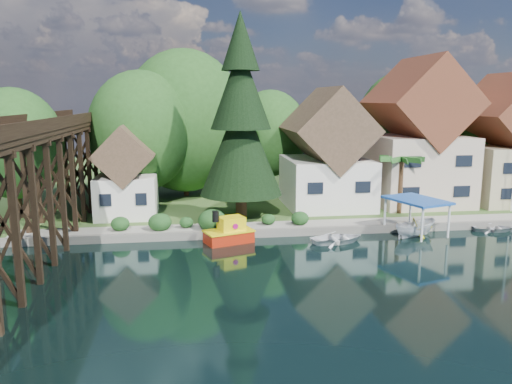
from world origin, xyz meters
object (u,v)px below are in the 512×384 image
at_px(conifer, 241,122).
at_px(tugboat, 229,232).
at_px(house_center, 418,142).
at_px(shed, 126,178).
at_px(boat_white_b, 493,227).
at_px(house_left, 327,157).
at_px(boat_yellow, 415,226).
at_px(palm_tree, 401,161).
at_px(boat_canopy, 416,221).
at_px(house_right, 507,148).
at_px(boat_white_a, 338,237).
at_px(trestle_bridge, 29,178).

relative_size(conifer, tugboat, 4.27).
bearing_deg(house_center, shed, -175.76).
height_order(shed, boat_white_b, shed).
bearing_deg(house_center, house_left, -176.82).
bearing_deg(boat_yellow, palm_tree, -7.03).
bearing_deg(boat_canopy, tugboat, 178.26).
bearing_deg(shed, tugboat, -43.04).
relative_size(boat_canopy, boat_white_b, 1.66).
distance_m(tugboat, boat_white_b, 21.26).
relative_size(house_left, boat_yellow, 4.04).
bearing_deg(house_right, palm_tree, -163.48).
relative_size(house_left, boat_white_a, 2.78).
height_order(tugboat, boat_canopy, boat_canopy).
bearing_deg(boat_yellow, trestle_bridge, 96.93).
bearing_deg(shed, conifer, -12.79).
relative_size(house_center, boat_white_b, 4.31).
xyz_separation_m(house_right, conifer, (-26.39, -3.68, 2.83)).
bearing_deg(tugboat, boat_yellow, 0.67).
relative_size(house_left, house_right, 0.88).
distance_m(trestle_bridge, tugboat, 14.02).
bearing_deg(boat_yellow, house_right, -53.16).
xyz_separation_m(boat_yellow, boat_white_b, (6.70, 0.18, -0.39)).
height_order(palm_tree, boat_white_b, palm_tree).
bearing_deg(boat_canopy, house_center, 65.31).
height_order(shed, palm_tree, shed).
height_order(shed, tugboat, shed).
height_order(trestle_bridge, boat_yellow, trestle_bridge).
bearing_deg(boat_yellow, shed, 74.87).
bearing_deg(shed, house_center, 4.24).
bearing_deg(boat_white_a, conifer, 33.98).
bearing_deg(house_left, boat_white_b, -37.52).
xyz_separation_m(boat_white_a, boat_white_b, (13.35, 1.47, -0.08)).
xyz_separation_m(house_right, boat_white_b, (-6.61, -8.75, -5.44)).
xyz_separation_m(conifer, palm_tree, (14.01, 0.01, -3.44)).
xyz_separation_m(trestle_bridge, boat_yellow, (27.69, 1.90, -4.63)).
bearing_deg(tugboat, shed, 136.96).
xyz_separation_m(house_left, boat_white_a, (-1.96, -10.22, -4.73)).
relative_size(tugboat, boat_canopy, 0.74).
xyz_separation_m(house_right, boat_canopy, (-13.61, -9.53, -4.50)).
bearing_deg(boat_white_b, tugboat, 100.38).
bearing_deg(palm_tree, house_center, 50.96).
relative_size(house_left, shed, 1.40).
distance_m(shed, boat_white_b, 30.47).
height_order(house_right, boat_canopy, house_right).
relative_size(palm_tree, boat_canopy, 1.00).
distance_m(boat_white_a, boat_white_b, 13.43).
bearing_deg(boat_white_a, boat_canopy, -94.35).
bearing_deg(tugboat, palm_tree, 19.31).
height_order(house_center, palm_tree, house_center).
bearing_deg(house_right, boat_white_a, -152.89).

